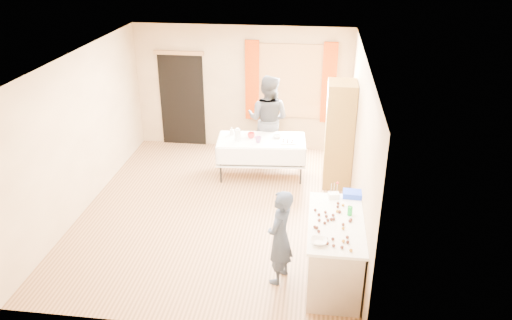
# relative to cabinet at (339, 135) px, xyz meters

# --- Properties ---
(floor) EXTENTS (4.50, 5.50, 0.02)m
(floor) POSITION_rel_cabinet_xyz_m (-1.99, -1.22, -0.98)
(floor) COLOR #9E7047
(floor) RESTS_ON ground
(ceiling) EXTENTS (4.50, 5.50, 0.02)m
(ceiling) POSITION_rel_cabinet_xyz_m (-1.99, -1.22, 1.64)
(ceiling) COLOR white
(ceiling) RESTS_ON floor
(wall_back) EXTENTS (4.50, 0.02, 2.60)m
(wall_back) POSITION_rel_cabinet_xyz_m (-1.99, 1.54, 0.33)
(wall_back) COLOR tan
(wall_back) RESTS_ON floor
(wall_front) EXTENTS (4.50, 0.02, 2.60)m
(wall_front) POSITION_rel_cabinet_xyz_m (-1.99, -3.98, 0.33)
(wall_front) COLOR tan
(wall_front) RESTS_ON floor
(wall_left) EXTENTS (0.02, 5.50, 2.60)m
(wall_left) POSITION_rel_cabinet_xyz_m (-4.25, -1.22, 0.33)
(wall_left) COLOR tan
(wall_left) RESTS_ON floor
(wall_right) EXTENTS (0.02, 5.50, 2.60)m
(wall_right) POSITION_rel_cabinet_xyz_m (0.27, -1.22, 0.33)
(wall_right) COLOR tan
(wall_right) RESTS_ON floor
(window_frame) EXTENTS (1.32, 0.06, 1.52)m
(window_frame) POSITION_rel_cabinet_xyz_m (-0.99, 1.50, 0.53)
(window_frame) COLOR olive
(window_frame) RESTS_ON wall_back
(window_pane) EXTENTS (1.20, 0.02, 1.40)m
(window_pane) POSITION_rel_cabinet_xyz_m (-0.99, 1.48, 0.53)
(window_pane) COLOR white
(window_pane) RESTS_ON wall_back
(curtain_left) EXTENTS (0.28, 0.06, 1.65)m
(curtain_left) POSITION_rel_cabinet_xyz_m (-1.77, 1.45, 0.53)
(curtain_left) COLOR #A52F02
(curtain_left) RESTS_ON wall_back
(curtain_right) EXTENTS (0.28, 0.06, 1.65)m
(curtain_right) POSITION_rel_cabinet_xyz_m (-0.21, 1.45, 0.53)
(curtain_right) COLOR #A52F02
(curtain_right) RESTS_ON wall_back
(doorway) EXTENTS (0.95, 0.04, 2.00)m
(doorway) POSITION_rel_cabinet_xyz_m (-3.29, 1.51, 0.03)
(doorway) COLOR black
(doorway) RESTS_ON floor
(door_lintel) EXTENTS (1.05, 0.06, 0.08)m
(door_lintel) POSITION_rel_cabinet_xyz_m (-3.29, 1.48, 1.05)
(door_lintel) COLOR olive
(door_lintel) RESTS_ON wall_back
(cabinet) EXTENTS (0.50, 0.60, 1.95)m
(cabinet) POSITION_rel_cabinet_xyz_m (0.00, 0.00, 0.00)
(cabinet) COLOR olive
(cabinet) RESTS_ON floor
(counter) EXTENTS (0.72, 1.51, 0.91)m
(counter) POSITION_rel_cabinet_xyz_m (-0.10, -2.84, -0.52)
(counter) COLOR #BDAB97
(counter) RESTS_ON floor
(party_table) EXTENTS (1.71, 0.98, 0.75)m
(party_table) POSITION_rel_cabinet_xyz_m (-1.43, 0.16, -0.53)
(party_table) COLOR black
(party_table) RESTS_ON floor
(chair) EXTENTS (0.45, 0.45, 0.97)m
(chair) POSITION_rel_cabinet_xyz_m (-1.43, 1.26, -0.68)
(chair) COLOR black
(chair) RESTS_ON floor
(girl) EXTENTS (0.69, 0.62, 1.35)m
(girl) POSITION_rel_cabinet_xyz_m (-0.82, -2.94, -0.30)
(girl) COLOR #232D45
(girl) RESTS_ON floor
(woman) EXTENTS (1.20, 1.10, 1.79)m
(woman) POSITION_rel_cabinet_xyz_m (-1.37, 0.85, -0.08)
(woman) COLOR black
(woman) RESTS_ON floor
(soda_can) EXTENTS (0.08, 0.08, 0.12)m
(soda_can) POSITION_rel_cabinet_xyz_m (0.08, -2.65, -0.00)
(soda_can) COLOR #148327
(soda_can) RESTS_ON counter
(mixing_bowl) EXTENTS (0.22, 0.22, 0.05)m
(mixing_bowl) POSITION_rel_cabinet_xyz_m (-0.32, -3.35, -0.04)
(mixing_bowl) COLOR white
(mixing_bowl) RESTS_ON counter
(foam_block) EXTENTS (0.17, 0.13, 0.08)m
(foam_block) POSITION_rel_cabinet_xyz_m (-0.13, -2.22, -0.02)
(foam_block) COLOR white
(foam_block) RESTS_ON counter
(blue_basket) EXTENTS (0.31, 0.21, 0.08)m
(blue_basket) POSITION_rel_cabinet_xyz_m (0.15, -2.14, -0.02)
(blue_basket) COLOR blue
(blue_basket) RESTS_ON counter
(pitcher) EXTENTS (0.11, 0.11, 0.22)m
(pitcher) POSITION_rel_cabinet_xyz_m (-1.85, 0.04, -0.11)
(pitcher) COLOR silver
(pitcher) RESTS_ON party_table
(cup_red) EXTENTS (0.21, 0.21, 0.11)m
(cup_red) POSITION_rel_cabinet_xyz_m (-1.62, 0.20, -0.17)
(cup_red) COLOR red
(cup_red) RESTS_ON party_table
(cup_rainbow) EXTENTS (0.16, 0.16, 0.11)m
(cup_rainbow) POSITION_rel_cabinet_xyz_m (-1.47, -0.00, -0.17)
(cup_rainbow) COLOR red
(cup_rainbow) RESTS_ON party_table
(small_bowl) EXTENTS (0.25, 0.25, 0.05)m
(small_bowl) POSITION_rel_cabinet_xyz_m (-1.14, 0.27, -0.20)
(small_bowl) COLOR white
(small_bowl) RESTS_ON party_table
(pastry_tray) EXTENTS (0.31, 0.25, 0.02)m
(pastry_tray) POSITION_rel_cabinet_xyz_m (-0.92, 0.06, -0.21)
(pastry_tray) COLOR white
(pastry_tray) RESTS_ON party_table
(bottle) EXTENTS (0.09, 0.09, 0.15)m
(bottle) POSITION_rel_cabinet_xyz_m (-2.01, 0.31, -0.15)
(bottle) COLOR white
(bottle) RESTS_ON party_table
(cake_balls) EXTENTS (0.50, 1.13, 0.04)m
(cake_balls) POSITION_rel_cabinet_xyz_m (-0.13, -2.92, -0.04)
(cake_balls) COLOR #3F2314
(cake_balls) RESTS_ON counter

